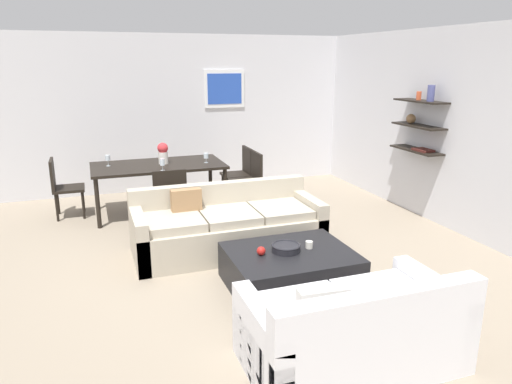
{
  "coord_description": "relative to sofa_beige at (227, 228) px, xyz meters",
  "views": [
    {
      "loc": [
        -1.61,
        -4.92,
        2.26
      ],
      "look_at": [
        0.21,
        0.2,
        0.75
      ],
      "focal_mm": 33.41,
      "sensor_mm": 36.0,
      "label": 1
    }
  ],
  "objects": [
    {
      "name": "dining_chair_left_far",
      "position": [
        -1.92,
        2.05,
        0.21
      ],
      "size": [
        0.44,
        0.44,
        0.88
      ],
      "color": "black",
      "rests_on": "ground"
    },
    {
      "name": "centerpiece_vase",
      "position": [
        -0.46,
        1.83,
        0.63
      ],
      "size": [
        0.16,
        0.16,
        0.32
      ],
      "color": "silver",
      "rests_on": "dining_table"
    },
    {
      "name": "right_wall_shelf_unit",
      "position": [
        3.15,
        0.27,
        1.06
      ],
      "size": [
        0.34,
        8.2,
        2.7
      ],
      "color": "silver",
      "rests_on": "ground"
    },
    {
      "name": "dining_chair_right_near",
      "position": [
        0.84,
        1.59,
        0.21
      ],
      "size": [
        0.44,
        0.44,
        0.88
      ],
      "color": "black",
      "rests_on": "ground"
    },
    {
      "name": "ground_plane",
      "position": [
        0.12,
        -0.34,
        -0.29
      ],
      "size": [
        18.0,
        18.0,
        0.0
      ],
      "primitive_type": "plane",
      "color": "gray"
    },
    {
      "name": "wine_glass_left_far",
      "position": [
        -1.25,
        1.95,
        0.57
      ],
      "size": [
        0.07,
        0.07,
        0.16
      ],
      "color": "silver",
      "rests_on": "dining_table"
    },
    {
      "name": "dining_chair_right_far",
      "position": [
        0.84,
        2.05,
        0.21
      ],
      "size": [
        0.44,
        0.44,
        0.88
      ],
      "color": "black",
      "rests_on": "ground"
    },
    {
      "name": "loveseat_white",
      "position": [
        0.26,
        -2.51,
        0.0
      ],
      "size": [
        1.61,
        0.9,
        0.78
      ],
      "color": "white",
      "rests_on": "ground"
    },
    {
      "name": "candle_jar",
      "position": [
        0.56,
        -1.11,
        0.12
      ],
      "size": [
        0.08,
        0.08,
        0.07
      ],
      "primitive_type": "cylinder",
      "color": "silver",
      "rests_on": "coffee_table"
    },
    {
      "name": "wine_glass_right_near",
      "position": [
        0.17,
        1.7,
        0.56
      ],
      "size": [
        0.07,
        0.07,
        0.15
      ],
      "color": "silver",
      "rests_on": "dining_table"
    },
    {
      "name": "coffee_table",
      "position": [
        0.34,
        -1.13,
        -0.1
      ],
      "size": [
        1.26,
        1.01,
        0.38
      ],
      "color": "black",
      "rests_on": "ground"
    },
    {
      "name": "dining_table",
      "position": [
        -0.54,
        1.82,
        0.4
      ],
      "size": [
        1.94,
        1.02,
        0.75
      ],
      "color": "black",
      "rests_on": "ground"
    },
    {
      "name": "back_wall_unit",
      "position": [
        0.42,
        3.19,
        1.06
      ],
      "size": [
        8.4,
        0.09,
        2.7
      ],
      "color": "silver",
      "rests_on": "ground"
    },
    {
      "name": "wine_glass_foot",
      "position": [
        -0.54,
        1.37,
        0.58
      ],
      "size": [
        0.07,
        0.07,
        0.17
      ],
      "color": "silver",
      "rests_on": "dining_table"
    },
    {
      "name": "dining_chair_foot",
      "position": [
        -0.54,
        0.9,
        0.21
      ],
      "size": [
        0.44,
        0.44,
        0.88
      ],
      "color": "black",
      "rests_on": "ground"
    },
    {
      "name": "apple_on_coffee_table",
      "position": [
        0.03,
        -1.12,
        0.13
      ],
      "size": [
        0.09,
        0.09,
        0.09
      ],
      "primitive_type": "sphere",
      "color": "red",
      "rests_on": "coffee_table"
    },
    {
      "name": "decorative_bowl",
      "position": [
        0.3,
        -1.11,
        0.13
      ],
      "size": [
        0.3,
        0.3,
        0.08
      ],
      "color": "black",
      "rests_on": "coffee_table"
    },
    {
      "name": "sofa_beige",
      "position": [
        0.0,
        0.0,
        0.0
      ],
      "size": [
        2.25,
        0.9,
        0.78
      ],
      "color": "#B2A893",
      "rests_on": "ground"
    }
  ]
}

